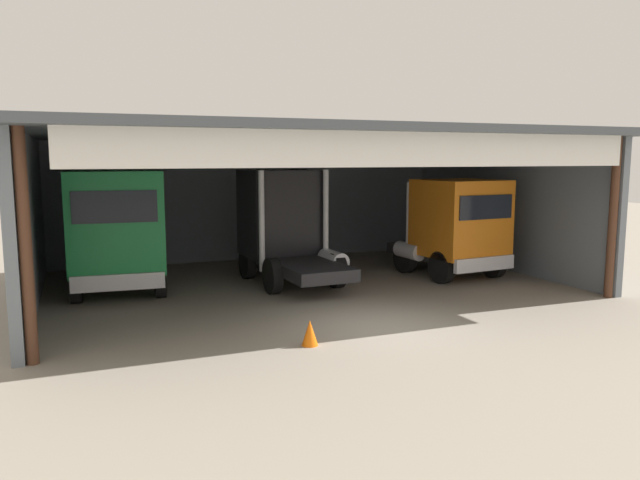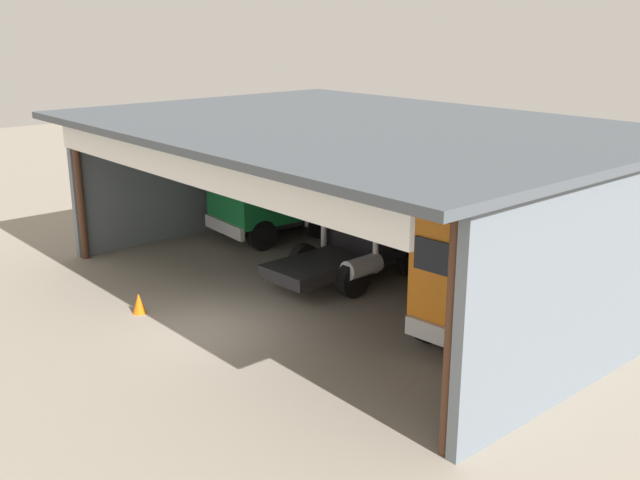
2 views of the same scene
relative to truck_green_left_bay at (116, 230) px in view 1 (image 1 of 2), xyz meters
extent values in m
plane|color=gray|center=(5.54, -5.86, -1.92)|extent=(80.00, 80.00, 0.00)
cube|color=slate|center=(5.54, 4.83, 0.38)|extent=(15.58, 0.24, 4.59)
cube|color=slate|center=(-2.25, -0.51, 0.38)|extent=(0.24, 10.69, 4.59)
cube|color=slate|center=(13.33, -0.51, 0.38)|extent=(0.24, 10.69, 4.59)
cube|color=#474E55|center=(5.54, -0.96, 2.77)|extent=(16.18, 11.58, 0.20)
cylinder|color=#4C2D1E|center=(-2.00, -5.71, 0.38)|extent=(0.24, 0.24, 4.59)
cylinder|color=#4C2D1E|center=(13.08, -5.71, 0.38)|extent=(0.24, 0.24, 4.59)
cube|color=white|center=(5.54, -6.21, 2.32)|extent=(14.02, 0.12, 0.90)
cube|color=#197F3D|center=(0.00, -0.26, 0.29)|extent=(2.75, 2.66, 2.86)
cube|color=black|center=(-0.10, -1.51, 0.79)|extent=(2.18, 0.23, 0.86)
cube|color=silver|center=(-0.10, -1.54, -1.24)|extent=(2.44, 0.35, 0.44)
cube|color=#232326|center=(0.15, 1.62, -1.21)|extent=(2.19, 3.56, 0.36)
cylinder|color=silver|center=(1.26, 1.03, -0.05)|extent=(0.18, 0.18, 2.68)
cylinder|color=silver|center=(-1.04, 1.21, -0.05)|extent=(0.18, 0.18, 2.68)
cylinder|color=silver|center=(-1.03, 1.41, -1.09)|extent=(0.65, 1.24, 0.56)
cylinder|color=black|center=(1.09, -0.84, -1.39)|extent=(0.38, 1.07, 1.05)
cylinder|color=black|center=(-1.17, -0.66, -1.39)|extent=(0.38, 1.07, 1.05)
cylinder|color=black|center=(1.27, 1.53, -1.39)|extent=(0.38, 1.07, 1.05)
cylinder|color=black|center=(-0.98, 1.70, -1.39)|extent=(0.38, 1.07, 1.05)
cube|color=black|center=(5.20, 0.49, 0.28)|extent=(2.46, 2.20, 2.82)
cube|color=black|center=(5.17, 1.57, 0.78)|extent=(2.03, 0.13, 0.85)
cube|color=silver|center=(5.17, 1.60, -1.23)|extent=(2.28, 0.24, 0.44)
cube|color=#232326|center=(5.27, -1.58, -1.20)|extent=(1.92, 3.82, 0.36)
cylinder|color=silver|center=(4.17, -0.76, 0.17)|extent=(0.18, 0.18, 3.09)
cylinder|color=silver|center=(6.32, -0.69, 0.17)|extent=(0.18, 0.18, 3.09)
cylinder|color=silver|center=(6.34, -1.24, -1.08)|extent=(0.60, 1.22, 0.56)
cylinder|color=black|center=(4.14, 0.88, -1.38)|extent=(0.34, 1.09, 1.08)
cylinder|color=black|center=(6.23, 0.95, -1.38)|extent=(0.34, 1.09, 1.08)
cylinder|color=black|center=(4.23, -1.62, -1.38)|extent=(0.34, 1.09, 1.08)
cylinder|color=black|center=(6.32, -1.55, -1.38)|extent=(0.34, 1.09, 1.08)
cube|color=orange|center=(10.74, -1.67, 0.11)|extent=(2.63, 2.60, 2.51)
cube|color=black|center=(10.83, -2.90, 0.55)|extent=(2.08, 0.22, 0.75)
cube|color=silver|center=(10.84, -2.93, -1.24)|extent=(2.34, 0.34, 0.44)
cube|color=#232326|center=(10.62, -0.10, -1.21)|extent=(2.05, 2.99, 0.36)
cylinder|color=silver|center=(11.74, -0.23, -0.07)|extent=(0.18, 0.18, 2.66)
cylinder|color=silver|center=(9.53, -0.40, -0.07)|extent=(0.18, 0.18, 2.66)
cylinder|color=silver|center=(9.54, -0.49, -1.09)|extent=(0.65, 1.24, 0.56)
cylinder|color=black|center=(11.85, -2.07, -1.39)|extent=(0.38, 1.07, 1.05)
cylinder|color=black|center=(9.70, -2.24, -1.39)|extent=(0.38, 1.07, 1.05)
cylinder|color=black|center=(11.69, -0.02, -1.39)|extent=(0.38, 1.07, 1.05)
cylinder|color=black|center=(9.55, -0.19, -1.39)|extent=(0.38, 1.07, 1.05)
cylinder|color=#B21E19|center=(7.57, 3.83, -1.46)|extent=(0.58, 0.58, 0.91)
cube|color=red|center=(7.39, 3.24, -1.42)|extent=(0.90, 0.60, 1.00)
cone|color=orange|center=(3.45, -6.67, -1.64)|extent=(0.36, 0.36, 0.56)
camera|label=1|loc=(-1.09, -18.35, 2.08)|focal=33.86mm
camera|label=2|loc=(20.38, -15.08, 5.61)|focal=41.55mm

